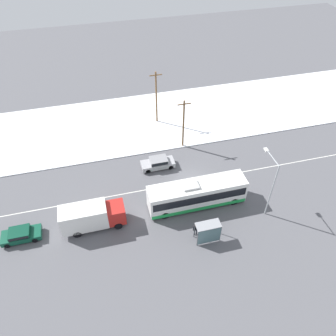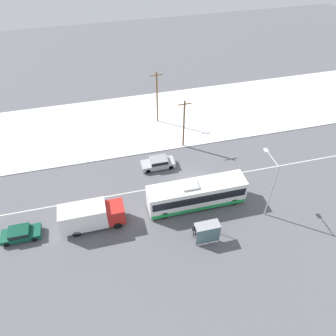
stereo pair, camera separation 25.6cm
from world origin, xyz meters
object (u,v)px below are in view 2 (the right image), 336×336
Objects in this scene: pedestrian_at_stop at (195,228)px; utility_pole_roadside at (184,124)px; bus_shelter at (208,231)px; city_bus at (197,194)px; box_truck at (91,216)px; sedan_car at (158,163)px; streetlamp at (271,181)px; utility_pole_snowlot at (157,97)px; parked_car_near_truck at (20,233)px.

pedestrian_at_stop is 15.48m from utility_pole_roadside.
utility_pole_roadside reaches higher than bus_shelter.
box_truck is at bearing -178.83° from city_bus.
city_bus is 2.60× the size of sedan_car.
city_bus reaches higher than box_truck.
city_bus is 4.39m from pedestrian_at_stop.
sedan_car is 0.58× the size of streetlamp.
utility_pole_roadside is (2.94, 14.94, 2.79)m from pedestrian_at_stop.
bus_shelter is (11.55, -4.96, -0.05)m from box_truck.
utility_pole_snowlot reaches higher than city_bus.
streetlamp reaches higher than utility_pole_roadside.
utility_pole_roadside is (13.49, 11.08, 2.16)m from box_truck.
box_truck is at bearing 156.73° from bus_shelter.
bus_shelter is 0.35× the size of streetlamp.
box_truck is at bearing 39.89° from sedan_car.
sedan_car is 14.78m from streetlamp.
box_truck is 2.64× the size of bus_shelter.
bus_shelter is at bearing 100.97° from sedan_car.
streetlamp reaches higher than pedestrian_at_stop.
city_bus is at bearing 159.37° from streetlamp.
streetlamp is (10.05, -10.07, 4.00)m from sedan_car.
utility_pole_roadside is at bearing 83.09° from bus_shelter.
utility_pole_snowlot is at bearing 43.06° from parked_car_near_truck.
utility_pole_roadside is at bearing 39.39° from box_truck.
streetlamp is at bearing 9.29° from pedestrian_at_stop.
utility_pole_snowlot reaches higher than box_truck.
parked_car_near_truck is 0.55× the size of utility_pole_roadside.
streetlamp is at bearing -68.89° from utility_pole_snowlot.
utility_pole_snowlot is (11.32, 17.86, 2.64)m from box_truck.
utility_pole_roadside is 0.89× the size of utility_pole_snowlot.
streetlamp is at bearing -5.77° from parked_car_near_truck.
utility_pole_roadside is (-5.67, 13.54, -0.91)m from streetlamp.
utility_pole_roadside is at bearing -72.23° from utility_pole_snowlot.
pedestrian_at_stop is 0.68× the size of bus_shelter.
city_bus is 2.78× the size of parked_car_near_truck.
box_truck is at bearing -140.61° from utility_pole_roadside.
streetlamp is at bearing -67.27° from utility_pole_roadside.
city_bus is 1.36× the size of utility_pole_snowlot.
box_truck is 19.56m from streetlamp.
streetlamp is at bearing -7.31° from box_truck.
city_bus is 4.36× the size of bus_shelter.
streetlamp reaches higher than sedan_car.
parked_car_near_truck is 27.14m from streetlamp.
parked_car_near_truck is at bearing -179.98° from city_bus.
box_truck is (-11.98, -0.25, 0.03)m from city_bus.
sedan_car is 1.68× the size of bus_shelter.
streetlamp reaches higher than bus_shelter.
utility_pole_snowlot is at bearing 90.57° from bus_shelter.
box_truck is 0.82× the size of utility_pole_snowlot.
sedan_car is at bearing 134.94° from streetlamp.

